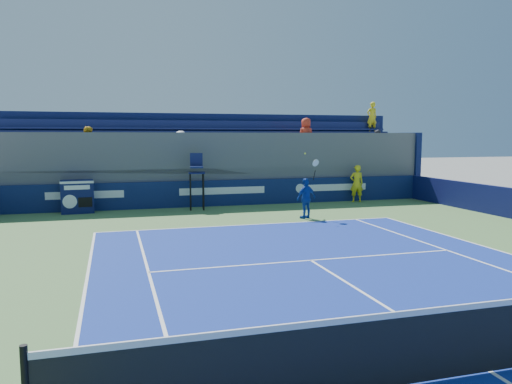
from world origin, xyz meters
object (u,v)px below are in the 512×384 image
object	(u,v)px
umpire_chair	(197,175)
tennis_player	(306,198)
ball_person	(357,183)
match_clock	(77,196)
tennis_net	(493,334)

from	to	relation	value
umpire_chair	tennis_player	bearing A→B (deg)	-44.27
ball_person	umpire_chair	world-z (taller)	umpire_chair
ball_person	umpire_chair	distance (m)	7.95
ball_person	match_clock	distance (m)	12.89
tennis_net	tennis_player	xyz separation A→B (m)	(2.37, 12.65, 0.26)
ball_person	tennis_net	size ratio (longest dim) A/B	0.16
match_clock	ball_person	bearing A→B (deg)	-0.08
tennis_player	match_clock	bearing A→B (deg)	155.45
ball_person	tennis_player	bearing A→B (deg)	54.66
tennis_net	ball_person	bearing A→B (deg)	68.33
tennis_net	umpire_chair	xyz separation A→B (m)	(-1.32, 16.25, 0.97)
ball_person	umpire_chair	xyz separation A→B (m)	(-7.92, -0.34, 0.61)
umpire_chair	tennis_player	distance (m)	5.21
tennis_net	match_clock	size ratio (longest dim) A/B	8.32
umpire_chair	ball_person	bearing A→B (deg)	2.46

